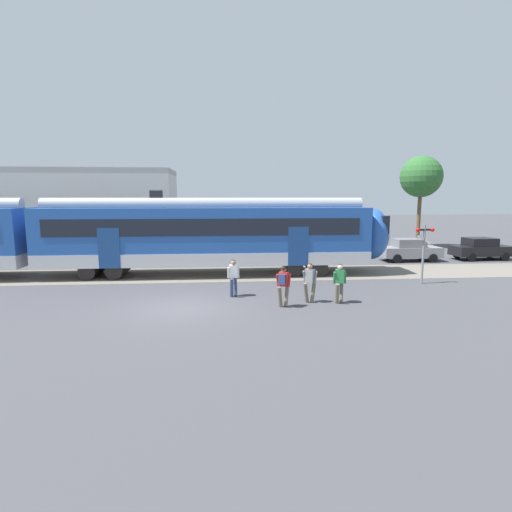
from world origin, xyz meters
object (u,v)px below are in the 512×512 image
parked_car_black (481,249)px  pedestrian_grey (310,280)px  crossing_signal (424,244)px  pedestrian_green (340,280)px  pedestrian_red (283,283)px  pedestrian_white (233,274)px  parked_car_grey (410,250)px

parked_car_black → pedestrian_grey: bearing=-144.5°
crossing_signal → pedestrian_green: bearing=-147.8°
pedestrian_red → pedestrian_white: bearing=135.8°
pedestrian_white → pedestrian_grey: same height
pedestrian_green → parked_car_black: 16.95m
pedestrian_grey → crossing_signal: 7.29m
pedestrian_white → crossing_signal: bearing=10.8°
pedestrian_grey → pedestrian_red: bearing=-153.9°
parked_car_grey → parked_car_black: size_ratio=0.99×
crossing_signal → pedestrian_white: bearing=-169.2°
pedestrian_white → pedestrian_red: (1.93, -1.88, 0.00)m
parked_car_black → pedestrian_green: bearing=-141.6°
pedestrian_red → parked_car_grey: bearing=45.9°
pedestrian_grey → parked_car_grey: 13.68m
parked_car_grey → pedestrian_white: bearing=-144.4°
pedestrian_red → parked_car_grey: (10.40, 10.73, -0.21)m
pedestrian_red → pedestrian_green: 2.45m
parked_car_grey → crossing_signal: bearing=-111.0°
pedestrian_red → pedestrian_grey: size_ratio=1.00×
pedestrian_white → pedestrian_red: bearing=-44.2°
pedestrian_red → parked_car_black: (15.69, 10.93, -0.21)m
pedestrian_white → crossing_signal: size_ratio=0.56×
pedestrian_red → parked_car_black: size_ratio=0.41×
pedestrian_grey → parked_car_grey: pedestrian_grey is taller
pedestrian_red → crossing_signal: crossing_signal is taller
pedestrian_white → crossing_signal: crossing_signal is taller
pedestrian_green → parked_car_grey: (7.98, 10.33, -0.21)m
pedestrian_green → parked_car_grey: bearing=52.3°
pedestrian_white → parked_car_grey: size_ratio=0.42×
pedestrian_grey → pedestrian_green: (1.21, -0.20, 0.03)m
pedestrian_grey → crossing_signal: size_ratio=0.56×
pedestrian_grey → crossing_signal: bearing=25.8°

